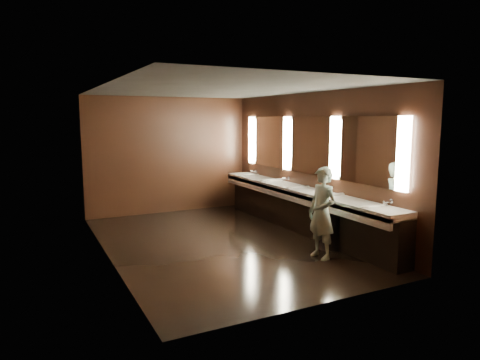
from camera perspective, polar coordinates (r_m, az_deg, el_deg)
floor at (r=8.03m, az=-2.69°, el=-8.32°), size 6.00×6.00×0.00m
ceiling at (r=7.72m, az=-2.83°, el=12.03°), size 4.00×6.00×0.02m
wall_back at (r=10.55m, az=-9.46°, el=3.28°), size 4.00×0.02×2.80m
wall_front at (r=5.19m, az=10.96°, el=-1.73°), size 4.00×0.02×2.80m
wall_left at (r=7.17m, az=-17.49°, el=0.76°), size 0.02×6.00×2.80m
wall_right at (r=8.76m, az=9.28°, el=2.30°), size 0.02×6.00×2.80m
sink_counter at (r=8.77m, az=8.05°, el=-3.64°), size 0.55×5.40×1.01m
mirror_band at (r=8.72m, az=9.23°, el=4.59°), size 0.06×5.03×1.15m
person at (r=7.12m, az=10.89°, el=-4.33°), size 0.42×0.59×1.51m
trash_bin at (r=7.75m, az=11.84°, el=-6.78°), size 0.47×0.47×0.60m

